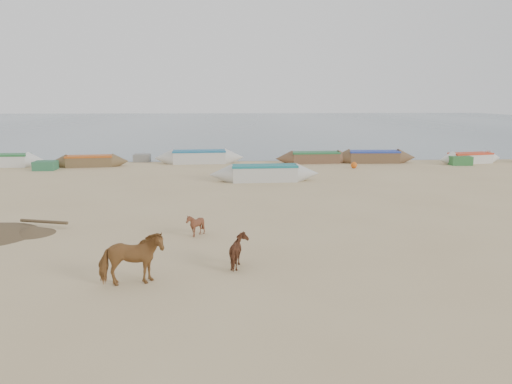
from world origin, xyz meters
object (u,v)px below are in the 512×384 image
cow_adult (131,259)px  near_canoe (264,173)px  calf_right (240,251)px  calf_front (195,225)px

cow_adult → near_canoe: cow_adult is taller
calf_right → calf_front: bearing=7.0°
calf_front → near_canoe: 12.05m
cow_adult → calf_front: (1.37, 4.57, -0.29)m
calf_front → calf_right: 3.68m
calf_right → near_canoe: (1.83, 14.95, 0.01)m
calf_front → near_canoe: size_ratio=0.13×
cow_adult → near_canoe: bearing=-27.3°
calf_right → near_canoe: near_canoe is taller
cow_adult → calf_right: (2.85, 1.21, -0.23)m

